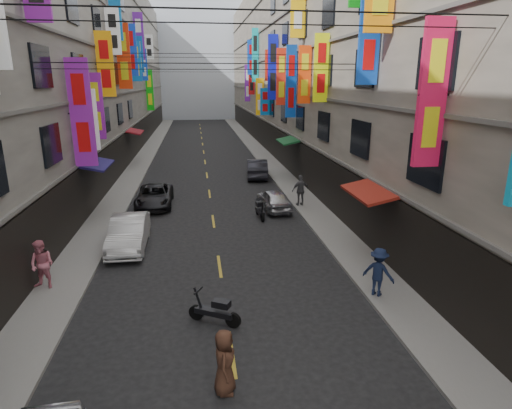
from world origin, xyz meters
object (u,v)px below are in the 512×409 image
object	(u,v)px
scooter_crossing	(215,311)
car_left_far	(155,196)
pedestrian_rnear	(379,272)
pedestrian_crossing	(225,362)
scooter_far_right	(260,210)
pedestrian_lfar	(42,265)
car_right_far	(257,168)
car_right_mid	(274,199)
pedestrian_rfar	(301,190)
car_left_mid	(129,233)

from	to	relation	value
scooter_crossing	car_left_far	distance (m)	14.20
pedestrian_rnear	pedestrian_crossing	world-z (taller)	pedestrian_rnear
scooter_far_right	pedestrian_rnear	xyz separation A→B (m)	(2.76, -9.70, 0.55)
scooter_far_right	pedestrian_rnear	world-z (taller)	pedestrian_rnear
scooter_crossing	pedestrian_lfar	world-z (taller)	pedestrian_lfar
car_right_far	car_right_mid	bearing A→B (deg)	94.67
car_right_far	pedestrian_lfar	world-z (taller)	pedestrian_lfar
car_right_far	pedestrian_rfar	distance (m)	8.79
car_right_mid	pedestrian_crossing	distance (m)	15.75
pedestrian_rnear	pedestrian_crossing	bearing A→B (deg)	78.35
car_left_mid	pedestrian_rnear	bearing A→B (deg)	-33.67
scooter_far_right	car_left_mid	bearing A→B (deg)	24.63
scooter_crossing	pedestrian_crossing	world-z (taller)	pedestrian_crossing
car_left_far	pedestrian_rnear	world-z (taller)	pedestrian_rnear
scooter_crossing	scooter_far_right	distance (m)	11.03
scooter_crossing	pedestrian_rnear	xyz separation A→B (m)	(5.78, 0.91, 0.55)
pedestrian_rfar	pedestrian_rnear	bearing A→B (deg)	79.86
car_left_far	pedestrian_rfar	bearing A→B (deg)	-9.30
pedestrian_lfar	pedestrian_rnear	size ratio (longest dim) A/B	1.04
car_left_mid	car_right_mid	xyz separation A→B (m)	(7.70, 5.08, -0.10)
car_right_mid	pedestrian_rnear	xyz separation A→B (m)	(1.70, -11.18, 0.37)
car_right_mid	pedestrian_lfar	distance (m)	13.58
scooter_crossing	car_left_mid	world-z (taller)	car_left_mid
car_left_far	scooter_far_right	bearing A→B (deg)	-27.98
car_right_far	pedestrian_rnear	xyz separation A→B (m)	(1.44, -20.13, 0.26)
car_right_far	pedestrian_lfar	distance (m)	20.76
car_left_mid	car_right_mid	world-z (taller)	car_left_mid
scooter_crossing	car_right_far	xyz separation A→B (m)	(4.34, 21.05, 0.29)
scooter_crossing	pedestrian_rfar	xyz separation A→B (m)	(5.78, 12.38, 0.62)
car_right_mid	pedestrian_crossing	world-z (taller)	pedestrian_crossing
pedestrian_lfar	pedestrian_rnear	bearing A→B (deg)	7.42
scooter_crossing	pedestrian_crossing	distance (m)	3.17
car_right_far	pedestrian_lfar	xyz separation A→B (m)	(-10.44, -17.94, 0.30)
car_left_far	car_right_mid	bearing A→B (deg)	-13.70
car_right_mid	car_left_far	bearing A→B (deg)	-19.41
car_left_far	car_right_mid	world-z (taller)	car_left_far
scooter_far_right	car_left_far	xyz separation A→B (m)	(-6.06, 3.25, 0.19)
car_left_mid	pedestrian_lfar	xyz separation A→B (m)	(-2.48, -3.91, 0.30)
scooter_far_right	pedestrian_crossing	xyz separation A→B (m)	(-2.93, -13.75, 0.41)
scooter_crossing	car_left_mid	distance (m)	7.90
car_left_far	pedestrian_lfar	distance (m)	11.19
scooter_crossing	car_left_mid	size ratio (longest dim) A/B	0.37
car_left_far	car_right_far	bearing A→B (deg)	44.42
scooter_far_right	car_right_far	distance (m)	10.52
car_left_far	car_right_mid	distance (m)	7.34
car_left_far	scooter_crossing	bearing A→B (deg)	-77.37
scooter_far_right	scooter_crossing	bearing A→B (deg)	70.34
car_left_mid	car_right_far	size ratio (longest dim) A/B	1.00
car_left_mid	pedestrian_crossing	bearing A→B (deg)	-70.62
car_right_far	pedestrian_rnear	world-z (taller)	pedestrian_rnear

